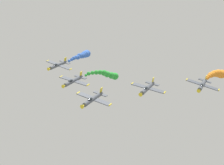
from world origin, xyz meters
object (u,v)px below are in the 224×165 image
object	(u,v)px
airplane_right_inner	(73,81)
airplane_left_outer	(202,85)
airplane_lead	(93,99)
airplane_left_inner	(148,88)
airplane_right_outer	(58,65)

from	to	relation	value
airplane_right_inner	airplane_left_outer	distance (m)	36.87
airplane_lead	airplane_left_inner	world-z (taller)	airplane_left_inner
airplane_right_inner	airplane_right_outer	distance (m)	16.19
airplane_lead	airplane_right_inner	world-z (taller)	airplane_right_inner
airplane_lead	airplane_left_outer	world-z (taller)	airplane_left_outer
airplane_left_outer	airplane_right_outer	world-z (taller)	airplane_right_outer
airplane_right_inner	airplane_right_outer	world-z (taller)	airplane_right_outer
airplane_lead	airplane_left_inner	bearing A→B (deg)	-133.60
airplane_right_inner	airplane_left_outer	size ratio (longest dim) A/B	1.00
airplane_left_inner	airplane_right_inner	bearing A→B (deg)	2.58
airplane_lead	airplane_right_outer	xyz separation A→B (m)	(24.07, -20.67, 1.13)
airplane_left_outer	airplane_right_outer	size ratio (longest dim) A/B	1.00
airplane_left_inner	airplane_right_inner	size ratio (longest dim) A/B	1.00
airplane_lead	airplane_left_outer	distance (m)	31.79
airplane_right_inner	airplane_left_outer	world-z (taller)	airplane_left_outer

